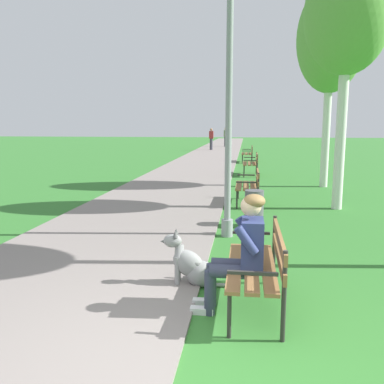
% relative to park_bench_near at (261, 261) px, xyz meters
% --- Properties ---
extents(paved_path, '(3.35, 60.00, 0.04)m').
position_rel_park_bench_near_xyz_m(paved_path, '(-2.36, 22.55, -0.49)').
color(paved_path, gray).
rests_on(paved_path, ground).
extents(park_bench_near, '(0.55, 1.50, 0.85)m').
position_rel_park_bench_near_xyz_m(park_bench_near, '(0.00, 0.00, 0.00)').
color(park_bench_near, olive).
rests_on(park_bench_near, ground).
extents(park_bench_mid, '(0.55, 1.50, 0.85)m').
position_rel_park_bench_near_xyz_m(park_bench_mid, '(-0.07, 5.81, 0.00)').
color(park_bench_mid, olive).
rests_on(park_bench_mid, ground).
extents(park_bench_far, '(0.55, 1.50, 0.85)m').
position_rel_park_bench_near_xyz_m(park_bench_far, '(0.04, 11.64, 0.00)').
color(park_bench_far, olive).
rests_on(park_bench_far, ground).
extents(park_bench_furthest, '(0.55, 1.50, 0.85)m').
position_rel_park_bench_near_xyz_m(park_bench_furthest, '(-0.08, 17.03, 0.00)').
color(park_bench_furthest, olive).
rests_on(park_bench_furthest, ground).
extents(person_seated_on_near_bench, '(0.74, 0.49, 1.25)m').
position_rel_park_bench_near_xyz_m(person_seated_on_near_bench, '(-0.21, -0.14, 0.17)').
color(person_seated_on_near_bench, '#33384C').
rests_on(person_seated_on_near_bench, ground).
extents(dog_grey, '(0.83, 0.30, 0.71)m').
position_rel_park_bench_near_xyz_m(dog_grey, '(-0.79, 0.47, -0.25)').
color(dog_grey, gray).
rests_on(dog_grey, ground).
extents(lamp_post_near, '(0.24, 0.24, 4.46)m').
position_rel_park_bench_near_xyz_m(lamp_post_near, '(-0.48, 2.78, 1.79)').
color(lamp_post_near, gray).
rests_on(lamp_post_near, ground).
extents(birch_tree_third, '(1.86, 1.74, 5.57)m').
position_rel_park_bench_near_xyz_m(birch_tree_third, '(1.92, 5.48, 3.71)').
color(birch_tree_third, silver).
rests_on(birch_tree_third, ground).
extents(birch_tree_fourth, '(2.00, 2.00, 6.05)m').
position_rel_park_bench_near_xyz_m(birch_tree_fourth, '(2.24, 8.97, 3.90)').
color(birch_tree_fourth, silver).
rests_on(birch_tree_fourth, ground).
extents(litter_bin, '(0.36, 0.36, 0.70)m').
position_rel_park_bench_near_xyz_m(litter_bin, '(-0.01, 3.54, -0.16)').
color(litter_bin, '#515156').
rests_on(litter_bin, ground).
extents(pedestrian_distant, '(0.32, 0.22, 1.65)m').
position_rel_park_bench_near_xyz_m(pedestrian_distant, '(-2.83, 26.72, 0.33)').
color(pedestrian_distant, '#383842').
rests_on(pedestrian_distant, ground).
extents(pedestrian_further_distant, '(0.32, 0.22, 1.65)m').
position_rel_park_bench_near_xyz_m(pedestrian_further_distant, '(-2.00, 31.47, 0.33)').
color(pedestrian_further_distant, '#383842').
rests_on(pedestrian_further_distant, ground).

